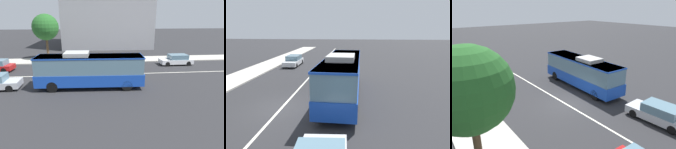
{
  "view_description": "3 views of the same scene",
  "coord_description": "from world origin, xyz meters",
  "views": [
    {
      "loc": [
        2.88,
        -21.1,
        6.64
      ],
      "look_at": [
        4.57,
        -2.95,
        0.9
      ],
      "focal_mm": 29.98,
      "sensor_mm": 36.0,
      "label": 1
    },
    {
      "loc": [
        -11.23,
        -4.71,
        5.21
      ],
      "look_at": [
        3.95,
        -3.48,
        1.4
      ],
      "focal_mm": 29.67,
      "sensor_mm": 36.0,
      "label": 2
    },
    {
      "loc": [
        -13.37,
        10.38,
        8.4
      ],
      "look_at": [
        5.05,
        -3.64,
        0.74
      ],
      "focal_mm": 33.37,
      "sensor_mm": 36.0,
      "label": 3
    }
  ],
  "objects": [
    {
      "name": "ground_plane",
      "position": [
        0.0,
        0.0,
        0.0
      ],
      "size": [
        160.0,
        160.0,
        0.0
      ],
      "primitive_type": "plane",
      "color": "#28282B"
    },
    {
      "name": "sidewalk_kerb",
      "position": [
        0.0,
        7.45,
        0.07
      ],
      "size": [
        80.0,
        3.55,
        0.14
      ],
      "primitive_type": "cube",
      "color": "#B2ADA3",
      "rests_on": "ground_plane"
    },
    {
      "name": "lane_centre_line",
      "position": [
        0.0,
        0.0,
        0.01
      ],
      "size": [
        76.0,
        0.16,
        0.01
      ],
      "primitive_type": "cube",
      "color": "silver",
      "rests_on": "ground_plane"
    },
    {
      "name": "transit_bus",
      "position": [
        2.38,
        -3.96,
        1.81
      ],
      "size": [
        10.09,
        2.91,
        3.46
      ],
      "rotation": [
        0.0,
        0.0,
        -0.04
      ],
      "color": "#1947B7",
      "rests_on": "ground_plane"
    },
    {
      "name": "sedan_white",
      "position": [
        14.34,
        3.74,
        0.72
      ],
      "size": [
        4.52,
        1.87,
        1.46
      ],
      "rotation": [
        0.0,
        0.0,
        3.15
      ],
      "color": "white",
      "rests_on": "ground_plane"
    },
    {
      "name": "sedan_silver",
      "position": [
        -6.6,
        -3.72,
        0.72
      ],
      "size": [
        4.58,
        2.01,
        1.46
      ],
      "rotation": [
        0.0,
        0.0,
        0.05
      ],
      "color": "#B7BABF",
      "rests_on": "ground_plane"
    },
    {
      "name": "street_tree_kerbside_left",
      "position": [
        -4.41,
        8.64,
        4.98
      ],
      "size": [
        3.91,
        3.91,
        6.97
      ],
      "color": "#4C3823",
      "rests_on": "ground_plane"
    }
  ]
}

